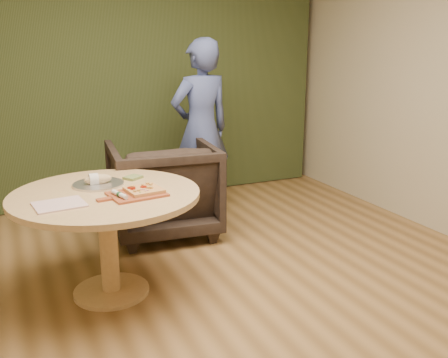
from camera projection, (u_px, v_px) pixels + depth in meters
name	position (u px, v px, depth m)	size (l,w,h in m)	color
room_shell	(225.00, 103.00, 2.77)	(5.04, 6.04, 2.84)	olive
curtain	(113.00, 74.00, 5.32)	(4.80, 0.14, 2.78)	#293417
pedestal_table	(107.00, 212.00, 3.39)	(1.27, 1.27, 0.75)	tan
pizza_paddle	(135.00, 194.00, 3.28)	(0.46, 0.32, 0.01)	#9C4827
flatbread_pizza	(144.00, 190.00, 3.32)	(0.25, 0.25, 0.04)	tan
cutlery_roll	(120.00, 194.00, 3.21)	(0.08, 0.20, 0.03)	beige
newspaper	(59.00, 205.00, 3.09)	(0.30, 0.25, 0.01)	white
serving_tray	(98.00, 184.00, 3.52)	(0.36, 0.36, 0.02)	silver
bread_roll	(97.00, 179.00, 3.51)	(0.19, 0.09, 0.09)	tan
green_packet	(133.00, 177.00, 3.68)	(0.12, 0.10, 0.02)	#51642D
armchair	(163.00, 184.00, 4.56)	(0.92, 0.86, 0.95)	black
person_standing	(201.00, 129.00, 4.96)	(0.65, 0.43, 1.77)	#3E4B7E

